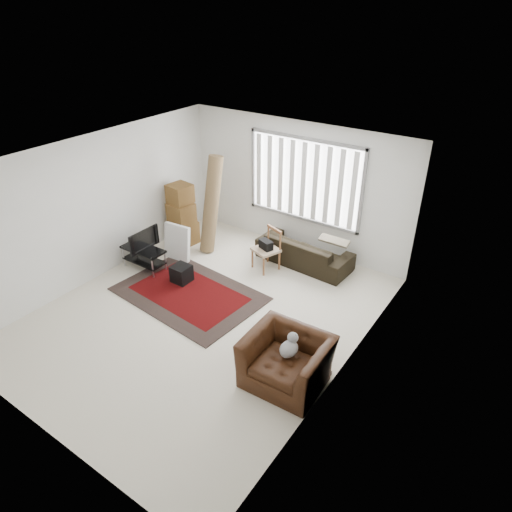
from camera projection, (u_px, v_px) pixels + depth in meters
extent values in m
plane|color=beige|center=(205.00, 314.00, 7.84)|extent=(6.00, 6.00, 0.00)
cube|color=white|center=(194.00, 162.00, 6.49)|extent=(5.00, 6.00, 0.02)
cube|color=white|center=(296.00, 187.00, 9.31)|extent=(5.00, 0.02, 2.70)
cube|color=white|center=(22.00, 352.00, 5.02)|extent=(5.00, 0.02, 2.70)
cube|color=white|center=(97.00, 208.00, 8.39)|extent=(0.02, 6.00, 2.70)
cube|color=white|center=(347.00, 297.00, 5.94)|extent=(0.02, 6.00, 2.70)
cube|color=white|center=(305.00, 180.00, 9.09)|extent=(2.40, 0.01, 1.60)
cube|color=gray|center=(304.00, 180.00, 9.08)|extent=(2.52, 0.06, 1.72)
cube|color=white|center=(303.00, 181.00, 9.05)|extent=(2.40, 0.02, 1.55)
cube|color=black|center=(189.00, 294.00, 8.34)|extent=(2.72, 1.94, 0.02)
cube|color=#460606|center=(189.00, 293.00, 8.34)|extent=(2.14, 1.36, 0.00)
cube|color=black|center=(143.00, 249.00, 8.92)|extent=(0.90, 0.41, 0.04)
cube|color=black|center=(145.00, 260.00, 9.05)|extent=(0.87, 0.38, 0.03)
cylinder|color=#B2B2B7|center=(124.00, 256.00, 9.10)|extent=(0.03, 0.03, 0.45)
cylinder|color=#B2B2B7|center=(153.00, 268.00, 8.70)|extent=(0.03, 0.03, 0.45)
cylinder|color=#B2B2B7|center=(137.00, 249.00, 9.35)|extent=(0.03, 0.03, 0.45)
cylinder|color=#B2B2B7|center=(165.00, 261.00, 8.95)|extent=(0.03, 0.03, 0.45)
imported|color=black|center=(142.00, 239.00, 8.81)|extent=(0.09, 0.73, 0.42)
cube|color=black|center=(182.00, 274.00, 8.61)|extent=(0.33, 0.33, 0.33)
cube|color=brown|center=(183.00, 232.00, 9.97)|extent=(0.61, 0.56, 0.49)
cube|color=brown|center=(181.00, 213.00, 9.70)|extent=(0.55, 0.51, 0.44)
cube|color=brown|center=(180.00, 194.00, 9.55)|extent=(0.50, 0.50, 0.40)
cube|color=silver|center=(177.00, 242.00, 9.28)|extent=(0.61, 0.24, 0.76)
cylinder|color=brown|center=(211.00, 205.00, 9.35)|extent=(0.41, 0.72, 2.04)
imported|color=black|center=(304.00, 247.00, 9.13)|extent=(1.98, 0.94, 0.74)
cube|color=tan|center=(266.00, 250.00, 8.93)|extent=(0.58, 0.58, 0.05)
cylinder|color=brown|center=(252.00, 258.00, 9.07)|extent=(0.04, 0.04, 0.42)
cylinder|color=brown|center=(264.00, 266.00, 8.80)|extent=(0.04, 0.04, 0.42)
cylinder|color=brown|center=(268.00, 252.00, 9.26)|extent=(0.04, 0.04, 0.42)
cylinder|color=brown|center=(279.00, 260.00, 8.99)|extent=(0.04, 0.04, 0.42)
cube|color=brown|center=(274.00, 229.00, 8.83)|extent=(0.42, 0.18, 0.06)
cube|color=brown|center=(268.00, 234.00, 9.06)|extent=(0.05, 0.05, 0.42)
cube|color=brown|center=(280.00, 241.00, 8.79)|extent=(0.05, 0.05, 0.42)
cube|color=black|center=(266.00, 245.00, 8.87)|extent=(0.32, 0.25, 0.18)
imported|color=#33180A|center=(287.00, 358.00, 6.29)|extent=(1.16, 1.02, 0.83)
ellipsoid|color=#59595B|center=(287.00, 351.00, 6.22)|extent=(0.24, 0.31, 0.21)
sphere|color=#59595B|center=(293.00, 338.00, 6.28)|extent=(0.16, 0.16, 0.16)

